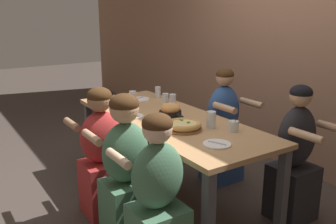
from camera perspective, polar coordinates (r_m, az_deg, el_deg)
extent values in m
plane|color=#423833|center=(3.67, 0.00, -12.35)|extent=(18.00, 18.00, 0.00)
cube|color=#9E7056|center=(4.27, 17.89, 13.26)|extent=(10.00, 0.06, 3.20)
cube|color=tan|center=(3.39, 0.00, -1.14)|extent=(2.19, 0.84, 0.04)
cube|color=#4C4C51|center=(4.23, -11.86, -3.47)|extent=(0.07, 0.07, 0.72)
cube|color=#4C4C51|center=(2.58, 6.13, -16.23)|extent=(0.07, 0.07, 0.72)
cube|color=#4C4C51|center=(4.52, -3.35, -1.91)|extent=(0.07, 0.07, 0.72)
cube|color=#4C4C51|center=(3.03, 16.99, -11.70)|extent=(0.07, 0.07, 0.72)
cylinder|color=brown|center=(3.04, 2.39, -2.55)|extent=(0.30, 0.30, 0.02)
torus|color=tan|center=(3.03, 2.40, -1.90)|extent=(0.29, 0.29, 0.04)
cylinder|color=#E5C675|center=(3.03, 2.39, -2.04)|extent=(0.24, 0.24, 0.04)
cylinder|color=#4C7A3D|center=(3.09, 2.11, -1.25)|extent=(0.02, 0.02, 0.01)
cylinder|color=#4C7A3D|center=(3.11, 1.96, -1.14)|extent=(0.02, 0.02, 0.01)
cylinder|color=#4C7A3D|center=(3.04, 3.14, -1.56)|extent=(0.02, 0.02, 0.01)
cylinder|color=#4C7A3D|center=(3.02, 3.07, -1.64)|extent=(0.02, 0.02, 0.01)
cylinder|color=black|center=(3.40, 0.35, -0.23)|extent=(0.20, 0.20, 0.05)
cylinder|color=black|center=(3.28, 1.78, -0.59)|extent=(0.09, 0.02, 0.02)
ellipsoid|color=#D68E4C|center=(3.39, 0.35, 0.57)|extent=(0.18, 0.18, 0.10)
cylinder|color=white|center=(4.04, -4.46, 1.96)|extent=(0.23, 0.23, 0.01)
cube|color=#B7B7BC|center=(4.04, -4.46, 2.08)|extent=(0.08, 0.15, 0.01)
cylinder|color=white|center=(3.41, -5.31, -0.64)|extent=(0.19, 0.19, 0.01)
cube|color=#B7B7BC|center=(3.40, -5.32, -0.50)|extent=(0.13, 0.06, 0.01)
cylinder|color=white|center=(2.73, 7.48, -4.88)|extent=(0.20, 0.20, 0.01)
cube|color=#B7B7BC|center=(2.72, 7.49, -4.70)|extent=(0.14, 0.07, 0.01)
cylinder|color=silver|center=(3.03, 9.96, -2.13)|extent=(0.08, 0.08, 0.09)
cylinder|color=#1EA8DB|center=(3.04, 9.95, -2.35)|extent=(0.07, 0.07, 0.06)
cylinder|color=black|center=(3.02, 10.21, -2.03)|extent=(0.00, 0.01, 0.11)
cylinder|color=silver|center=(4.13, -1.54, 3.06)|extent=(0.06, 0.06, 0.12)
cylinder|color=black|center=(4.14, -1.54, 2.71)|extent=(0.06, 0.06, 0.07)
cylinder|color=silver|center=(3.09, 6.61, -1.16)|extent=(0.07, 0.07, 0.14)
cylinder|color=silver|center=(3.10, 6.59, -1.63)|extent=(0.07, 0.07, 0.09)
cylinder|color=silver|center=(3.85, -5.39, 2.20)|extent=(0.07, 0.07, 0.14)
cylinder|color=black|center=(3.86, -5.38, 1.78)|extent=(0.07, 0.07, 0.08)
cylinder|color=silver|center=(3.74, -0.40, 1.84)|extent=(0.06, 0.06, 0.13)
cylinder|color=black|center=(3.74, -0.40, 1.61)|extent=(0.06, 0.06, 0.10)
cylinder|color=silver|center=(3.66, 0.72, 1.64)|extent=(0.06, 0.06, 0.14)
cylinder|color=black|center=(3.67, 0.72, 1.36)|extent=(0.06, 0.06, 0.11)
cylinder|color=silver|center=(3.67, -6.26, 1.40)|extent=(0.07, 0.07, 0.12)
cube|color=#477556|center=(2.96, -6.19, -14.57)|extent=(0.32, 0.34, 0.47)
ellipsoid|color=#477556|center=(2.76, -6.47, -6.15)|extent=(0.24, 0.36, 0.46)
sphere|color=tan|center=(2.65, -6.69, 0.49)|extent=(0.21, 0.21, 0.21)
ellipsoid|color=#422814|center=(2.64, -6.71, 1.25)|extent=(0.21, 0.21, 0.15)
cylinder|color=tan|center=(2.84, -11.50, -3.83)|extent=(0.28, 0.06, 0.06)
cylinder|color=tan|center=(2.97, -5.38, -2.69)|extent=(0.28, 0.06, 0.06)
cube|color=#B22D2D|center=(3.32, -9.76, -11.22)|extent=(0.32, 0.34, 0.47)
ellipsoid|color=#B22D2D|center=(3.14, -10.14, -3.76)|extent=(0.24, 0.36, 0.44)
sphere|color=#9E7051|center=(3.05, -10.42, 1.83)|extent=(0.20, 0.20, 0.20)
ellipsoid|color=#422814|center=(3.04, -10.45, 2.46)|extent=(0.20, 0.20, 0.14)
cylinder|color=#9E7051|center=(3.24, -14.42, -1.87)|extent=(0.28, 0.06, 0.06)
cylinder|color=#9E7051|center=(3.36, -8.92, -0.95)|extent=(0.28, 0.06, 0.06)
ellipsoid|color=#477556|center=(2.40, -1.58, -9.67)|extent=(0.24, 0.36, 0.44)
sphere|color=beige|center=(2.28, -1.64, -2.56)|extent=(0.19, 0.19, 0.19)
ellipsoid|color=#422814|center=(2.27, -1.65, -1.77)|extent=(0.19, 0.19, 0.13)
cylinder|color=beige|center=(2.46, -7.56, -7.04)|extent=(0.28, 0.06, 0.06)
cylinder|color=beige|center=(2.61, -0.76, -5.52)|extent=(0.28, 0.06, 0.06)
cube|color=#232328|center=(3.36, 18.31, -11.47)|extent=(0.32, 0.34, 0.47)
ellipsoid|color=#232328|center=(3.17, 19.05, -3.57)|extent=(0.24, 0.36, 0.50)
sphere|color=tan|center=(3.08, 19.59, 2.30)|extent=(0.17, 0.17, 0.17)
ellipsoid|color=black|center=(3.08, 19.64, 2.84)|extent=(0.18, 0.18, 0.12)
cylinder|color=tan|center=(3.17, 24.04, -2.20)|extent=(0.28, 0.06, 0.06)
cylinder|color=tan|center=(2.89, 20.31, -3.40)|extent=(0.28, 0.06, 0.06)
cube|color=#2D5193|center=(3.90, 8.16, -6.91)|extent=(0.32, 0.34, 0.47)
ellipsoid|color=#2D5193|center=(3.75, 8.45, 0.11)|extent=(0.24, 0.36, 0.52)
sphere|color=tan|center=(3.67, 8.66, 5.24)|extent=(0.17, 0.17, 0.17)
ellipsoid|color=#422814|center=(3.67, 8.68, 5.69)|extent=(0.17, 0.17, 0.12)
cylinder|color=tan|center=(3.69, 12.62, 1.36)|extent=(0.28, 0.06, 0.06)
cylinder|color=tan|center=(3.46, 8.64, 0.63)|extent=(0.28, 0.06, 0.06)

